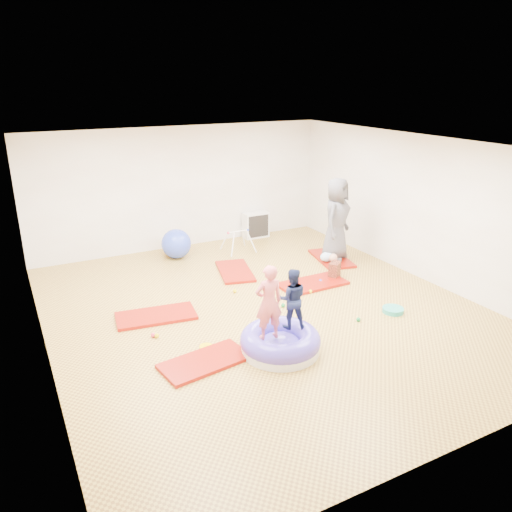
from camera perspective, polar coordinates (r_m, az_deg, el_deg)
room at (r=8.20m, az=0.97°, el=2.66°), size 7.01×8.01×2.81m
gym_mat_front_left at (r=7.23m, az=-5.85°, el=-11.92°), size 1.33×0.81×0.05m
gym_mat_mid_left at (r=8.61m, az=-11.35°, el=-6.72°), size 1.39×0.83×0.05m
gym_mat_center_back at (r=10.34m, az=-2.42°, el=-1.74°), size 0.92×1.38×0.05m
gym_mat_right at (r=9.77m, az=6.47°, el=-3.15°), size 1.33×0.68×0.06m
gym_mat_rear_right at (r=11.18m, az=8.61°, el=-0.27°), size 0.90×1.38×0.05m
inflatable_cushion at (r=7.43m, az=2.79°, el=-9.82°), size 1.19×1.19×0.37m
child_pink at (r=6.97m, az=1.47°, el=-4.95°), size 0.43×0.30×1.11m
child_navy at (r=7.31m, az=4.11°, el=-4.52°), size 0.56×0.51×0.93m
adult_caregiver at (r=10.86m, az=9.16°, el=4.19°), size 1.04×0.95×1.78m
infant at (r=10.85m, az=8.38°, el=-0.08°), size 0.39×0.39×0.23m
ball_pit_balls at (r=8.63m, az=1.35°, el=-6.18°), size 3.62×2.11×0.07m
exercise_ball_blue at (r=11.21m, az=-9.10°, el=1.39°), size 0.66×0.66×0.66m
exercise_ball_orange at (r=11.56m, az=-9.82°, el=1.15°), size 0.36×0.36×0.36m
infant_play_gym at (r=11.44m, az=-2.06°, el=2.08°), size 0.67×0.63×0.51m
cube_shelf at (r=12.54m, az=-0.02°, el=3.58°), size 0.64×0.32×0.64m
balance_disc at (r=8.93m, az=15.39°, el=-5.97°), size 0.36×0.36×0.08m
backpack at (r=10.12m, az=8.97°, el=-1.62°), size 0.34×0.31×0.33m
yellow_toy at (r=7.61m, az=-5.72°, el=-10.28°), size 0.20×0.20×0.03m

